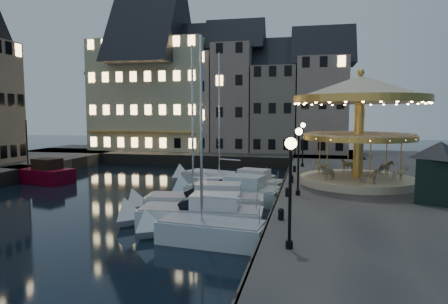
% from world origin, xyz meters
% --- Properties ---
extents(ground, '(160.00, 160.00, 0.00)m').
position_xyz_m(ground, '(0.00, 0.00, 0.00)').
color(ground, black).
rests_on(ground, ground).
extents(quay_east, '(16.00, 56.00, 1.30)m').
position_xyz_m(quay_east, '(14.00, 6.00, 0.65)').
color(quay_east, '#474442').
rests_on(quay_east, ground).
extents(quay_north, '(44.00, 12.00, 1.30)m').
position_xyz_m(quay_north, '(-8.00, 28.00, 0.65)').
color(quay_north, '#474442').
rests_on(quay_north, ground).
extents(quaywall_e, '(0.15, 44.00, 1.30)m').
position_xyz_m(quaywall_e, '(6.00, 6.00, 0.65)').
color(quaywall_e, '#47423A').
rests_on(quaywall_e, ground).
extents(quaywall_n, '(48.00, 0.15, 1.30)m').
position_xyz_m(quaywall_n, '(-6.00, 22.00, 0.65)').
color(quaywall_n, '#47423A').
rests_on(quaywall_n, ground).
extents(streetlamp_a, '(0.44, 0.44, 4.17)m').
position_xyz_m(streetlamp_a, '(7.20, -9.00, 4.02)').
color(streetlamp_a, black).
rests_on(streetlamp_a, quay_east).
extents(streetlamp_b, '(0.44, 0.44, 4.17)m').
position_xyz_m(streetlamp_b, '(7.20, 1.00, 4.02)').
color(streetlamp_b, black).
rests_on(streetlamp_b, quay_east).
extents(streetlamp_c, '(0.44, 0.44, 4.17)m').
position_xyz_m(streetlamp_c, '(7.20, 14.50, 4.02)').
color(streetlamp_c, black).
rests_on(streetlamp_c, quay_east).
extents(bollard_a, '(0.30, 0.30, 0.57)m').
position_xyz_m(bollard_a, '(6.60, -5.00, 1.60)').
color(bollard_a, black).
rests_on(bollard_a, quay_east).
extents(bollard_b, '(0.30, 0.30, 0.57)m').
position_xyz_m(bollard_b, '(6.60, 0.50, 1.60)').
color(bollard_b, black).
rests_on(bollard_b, quay_east).
extents(bollard_c, '(0.30, 0.30, 0.57)m').
position_xyz_m(bollard_c, '(6.60, 5.50, 1.60)').
color(bollard_c, black).
rests_on(bollard_c, quay_east).
extents(bollard_d, '(0.30, 0.30, 0.57)m').
position_xyz_m(bollard_d, '(6.60, 11.00, 1.60)').
color(bollard_d, black).
rests_on(bollard_d, quay_east).
extents(townhouse_na, '(5.50, 8.00, 12.80)m').
position_xyz_m(townhouse_na, '(-19.50, 30.00, 7.78)').
color(townhouse_na, gray).
rests_on(townhouse_na, quay_north).
extents(townhouse_nb, '(6.16, 8.00, 13.80)m').
position_xyz_m(townhouse_nb, '(-14.05, 30.00, 8.28)').
color(townhouse_nb, gray).
rests_on(townhouse_nb, quay_north).
extents(townhouse_nc, '(6.82, 8.00, 14.80)m').
position_xyz_m(townhouse_nc, '(-8.00, 30.00, 8.78)').
color(townhouse_nc, '#B79D8F').
rests_on(townhouse_nc, quay_north).
extents(townhouse_nd, '(5.50, 8.00, 15.80)m').
position_xyz_m(townhouse_nd, '(-2.25, 30.00, 9.28)').
color(townhouse_nd, gray).
rests_on(townhouse_nd, quay_north).
extents(townhouse_ne, '(6.16, 8.00, 12.80)m').
position_xyz_m(townhouse_ne, '(3.20, 30.00, 7.78)').
color(townhouse_ne, gray).
rests_on(townhouse_ne, quay_north).
extents(townhouse_nf, '(6.82, 8.00, 13.80)m').
position_xyz_m(townhouse_nf, '(9.25, 30.00, 8.28)').
color(townhouse_nf, gray).
rests_on(townhouse_nf, quay_north).
extents(hotel_corner, '(17.60, 9.00, 16.80)m').
position_xyz_m(hotel_corner, '(-14.00, 30.00, 9.78)').
color(hotel_corner, beige).
rests_on(hotel_corner, quay_north).
extents(motorboat_a, '(6.38, 2.65, 10.49)m').
position_xyz_m(motorboat_a, '(2.73, -5.28, 0.54)').
color(motorboat_a, silver).
rests_on(motorboat_a, ground).
extents(motorboat_b, '(7.93, 2.70, 2.15)m').
position_xyz_m(motorboat_b, '(1.63, -2.87, 0.64)').
color(motorboat_b, silver).
rests_on(motorboat_b, ground).
extents(motorboat_c, '(8.57, 3.12, 11.33)m').
position_xyz_m(motorboat_c, '(0.97, 0.40, 0.68)').
color(motorboat_c, silver).
rests_on(motorboat_c, ground).
extents(motorboat_d, '(8.03, 4.05, 2.15)m').
position_xyz_m(motorboat_d, '(2.17, 4.18, 0.64)').
color(motorboat_d, silver).
rests_on(motorboat_d, ground).
extents(motorboat_e, '(7.16, 3.71, 2.15)m').
position_xyz_m(motorboat_e, '(2.48, 7.66, 0.64)').
color(motorboat_e, silver).
rests_on(motorboat_e, ground).
extents(motorboat_f, '(9.27, 5.05, 12.43)m').
position_xyz_m(motorboat_f, '(0.28, 10.31, 0.53)').
color(motorboat_f, silver).
rests_on(motorboat_f, ground).
extents(red_fishing_boat, '(7.79, 4.12, 5.92)m').
position_xyz_m(red_fishing_boat, '(-16.83, 8.37, 0.70)').
color(red_fishing_boat, '#5D0117').
rests_on(red_fishing_boat, ground).
extents(carousel, '(9.32, 9.32, 8.15)m').
position_xyz_m(carousel, '(11.27, 5.96, 6.67)').
color(carousel, '#CAB791').
rests_on(carousel, quay_east).
extents(ticket_kiosk, '(3.39, 3.39, 3.97)m').
position_xyz_m(ticket_kiosk, '(15.01, 0.46, 3.66)').
color(ticket_kiosk, black).
rests_on(ticket_kiosk, quay_east).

